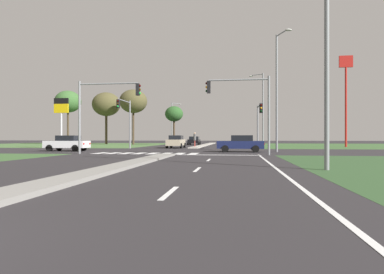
{
  "coord_description": "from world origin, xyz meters",
  "views": [
    {
      "loc": [
        5.11,
        -2.71,
        1.36
      ],
      "look_at": [
        -0.15,
        37.54,
        1.39
      ],
      "focal_mm": 31.49,
      "sensor_mm": 36.0,
      "label": 1
    }
  ],
  "objects": [
    {
      "name": "car_navy_near",
      "position": [
        5.54,
        28.66,
        0.79
      ],
      "size": [
        4.29,
        1.96,
        1.54
      ],
      "rotation": [
        0.0,
        0.0,
        1.57
      ],
      "color": "#161E47",
      "rests_on": "ground"
    },
    {
      "name": "car_beige_third",
      "position": [
        -2.4,
        39.16,
        0.81
      ],
      "size": [
        1.98,
        4.5,
        1.59
      ],
      "rotation": [
        0.0,
        0.0,
        3.14
      ],
      "color": "#BCAD8E",
      "rests_on": "ground"
    },
    {
      "name": "car_white_fourth",
      "position": [
        -11.4,
        28.57,
        0.78
      ],
      "size": [
        4.16,
        2.03,
        1.53
      ],
      "rotation": [
        0.0,
        0.0,
        1.57
      ],
      "color": "silver",
      "rests_on": "ground"
    },
    {
      "name": "crosswalk_bar_eighth",
      "position": [
        1.65,
        24.8,
        0.01
      ],
      "size": [
        0.7,
        2.8,
        0.01
      ],
      "primitive_type": "cube",
      "color": "silver",
      "rests_on": "ground"
    },
    {
      "name": "grass_verge_far_left",
      "position": [
        -25.5,
        54.5,
        0.0
      ],
      "size": [
        35.0,
        35.0,
        0.01
      ],
      "primitive_type": "cube",
      "color": "#476B38",
      "rests_on": "ground"
    },
    {
      "name": "edge_line_right",
      "position": [
        6.85,
        12.0,
        0.01
      ],
      "size": [
        0.14,
        24.0,
        0.01
      ],
      "primitive_type": "cube",
      "color": "silver",
      "rests_on": "ground"
    },
    {
      "name": "crosswalk_bar_second",
      "position": [
        -5.25,
        24.8,
        0.01
      ],
      "size": [
        0.7,
        2.8,
        0.01
      ],
      "primitive_type": "cube",
      "color": "silver",
      "rests_on": "ground"
    },
    {
      "name": "street_lamp_second",
      "position": [
        8.92,
        28.91,
        5.98
      ],
      "size": [
        1.14,
        2.24,
        10.82
      ],
      "color": "gray",
      "rests_on": "ground"
    },
    {
      "name": "car_black_second",
      "position": [
        -2.24,
        56.45,
        0.77
      ],
      "size": [
        2.03,
        4.24,
        1.49
      ],
      "rotation": [
        0.0,
        0.0,
        3.14
      ],
      "color": "black",
      "rests_on": "ground"
    },
    {
      "name": "crosswalk_bar_seventh",
      "position": [
        0.5,
        24.8,
        0.01
      ],
      "size": [
        0.7,
        2.8,
        0.01
      ],
      "primitive_type": "cube",
      "color": "silver",
      "rests_on": "ground"
    },
    {
      "name": "crosswalk_bar_sixth",
      "position": [
        -0.65,
        24.8,
        0.01
      ],
      "size": [
        0.7,
        2.8,
        0.01
      ],
      "primitive_type": "cube",
      "color": "silver",
      "rests_on": "ground"
    },
    {
      "name": "treeline_second",
      "position": [
        -20.23,
        60.77,
        7.82
      ],
      "size": [
        5.49,
        5.49,
        10.2
      ],
      "color": "#423323",
      "rests_on": "ground"
    },
    {
      "name": "stop_bar_near",
      "position": [
        3.8,
        23.0,
        0.01
      ],
      "size": [
        6.4,
        0.5,
        0.01
      ],
      "primitive_type": "cube",
      "color": "silver",
      "rests_on": "ground"
    },
    {
      "name": "treeline_third",
      "position": [
        -13.54,
        56.95,
        7.9
      ],
      "size": [
        5.07,
        5.07,
        10.1
      ],
      "color": "#423323",
      "rests_on": "ground"
    },
    {
      "name": "grass_verge_far_right",
      "position": [
        25.5,
        54.5,
        0.0
      ],
      "size": [
        35.0,
        35.0,
        0.01
      ],
      "primitive_type": "cube",
      "color": "#385B2D",
      "rests_on": "ground"
    },
    {
      "name": "traffic_signal_far_left",
      "position": [
        -7.6,
        35.05,
        3.96
      ],
      "size": [
        0.32,
        4.42,
        5.78
      ],
      "color": "gray",
      "rests_on": "ground"
    },
    {
      "name": "ground_plane",
      "position": [
        0.0,
        30.0,
        0.0
      ],
      "size": [
        200.0,
        200.0,
        0.0
      ],
      "primitive_type": "plane",
      "color": "#282628"
    },
    {
      "name": "crosswalk_bar_fifth",
      "position": [
        -1.8,
        24.8,
        0.01
      ],
      "size": [
        0.7,
        2.8,
        0.01
      ],
      "primitive_type": "cube",
      "color": "silver",
      "rests_on": "ground"
    },
    {
      "name": "treeline_fourth",
      "position": [
        -6.04,
        57.41,
        5.55
      ],
      "size": [
        3.28,
        3.28,
        7.0
      ],
      "color": "#423323",
      "rests_on": "ground"
    },
    {
      "name": "crosswalk_bar_fourth",
      "position": [
        -2.95,
        24.8,
        0.01
      ],
      "size": [
        0.7,
        2.8,
        0.01
      ],
      "primitive_type": "cube",
      "color": "silver",
      "rests_on": "ground"
    },
    {
      "name": "lane_dash_third",
      "position": [
        3.5,
        17.36,
        0.01
      ],
      "size": [
        0.14,
        2.0,
        0.01
      ],
      "primitive_type": "cube",
      "color": "silver",
      "rests_on": "ground"
    },
    {
      "name": "fastfood_pole_sign",
      "position": [
        20.16,
        46.01,
        9.11
      ],
      "size": [
        1.8,
        0.4,
        12.6
      ],
      "color": "red",
      "rests_on": "ground"
    },
    {
      "name": "lane_dash_near",
      "position": [
        3.5,
        5.36,
        0.01
      ],
      "size": [
        0.14,
        2.0,
        0.01
      ],
      "primitive_type": "cube",
      "color": "silver",
      "rests_on": "ground"
    },
    {
      "name": "fuel_price_totem",
      "position": [
        -15.99,
        35.81,
        4.48
      ],
      "size": [
        1.8,
        0.24,
        6.12
      ],
      "color": "silver",
      "rests_on": "ground"
    },
    {
      "name": "treeline_near",
      "position": [
        -27.03,
        58.47,
        8.19
      ],
      "size": [
        4.95,
        4.95,
        10.33
      ],
      "color": "#423323",
      "rests_on": "ground"
    },
    {
      "name": "lane_dash_second",
      "position": [
        3.5,
        11.36,
        0.01
      ],
      "size": [
        0.14,
        2.0,
        0.01
      ],
      "primitive_type": "cube",
      "color": "silver",
      "rests_on": "ground"
    },
    {
      "name": "street_lamp_third",
      "position": [
        8.71,
        44.98,
        5.66
      ],
      "size": [
        2.0,
        1.05,
        10.25
      ],
      "color": "gray",
      "rests_on": "ground"
    },
    {
      "name": "traffic_signal_near_left",
      "position": [
        -5.73,
        23.4,
        4.12
      ],
      "size": [
        5.27,
        0.32,
        5.95
      ],
      "color": "gray",
      "rests_on": "ground"
    },
    {
      "name": "pedestrian_at_median",
      "position": [
        -0.27,
        41.28,
        1.28
      ],
      "size": [
        0.34,
        0.34,
        1.87
      ],
      "rotation": [
        0.0,
        0.0,
        5.03
      ],
      "color": "maroon",
      "rests_on": "median_island_far"
    },
    {
      "name": "median_island_near",
      "position": [
        0.0,
        11.0,
        0.07
      ],
      "size": [
        1.2,
        22.0,
        0.14
      ],
      "primitive_type": "cube",
      "color": "gray",
      "rests_on": "ground"
    },
    {
      "name": "street_lamp_fourth",
      "position": [
        -8.69,
        70.03,
        5.02
      ],
      "size": [
        1.94,
        1.65,
        8.93
      ],
      "color": "gray",
      "rests_on": "ground"
    },
    {
      "name": "crosswalk_bar_near",
      "position": [
        -6.4,
        24.8,
        0.01
      ],
      "size": [
        0.7,
        2.8,
        0.01
      ],
      "primitive_type": "cube",
      "color": "silver",
      "rests_on": "ground"
    },
    {
      "name": "crosswalk_bar_third",
      "position": [
        -4.1,
        24.8,
        0.01
      ],
      "size": [
        0.7,
        2.8,
        0.01
      ],
      "primitive_type": "cube",
      "color": "silver",
      "rests_on": "ground"
    },
    {
      "name": "street_lamp_near",
      "position": [
        9.0,
        11.78,
        5.92
      ],
      "size": [
        2.11,
        1.04,
        10.75
      ],
      "color": "gray",
      "rests_on": "ground"
    },
    {
      "name": "traffic_signal_far_right",
      "position": [
        7.6,
        34.45,
        3.54
      ],
      "size": [
        0.32,
        5.54,
        5.03
      ],
      "color": "gray",
      "rests_on": "ground"
    },
    {
      "name": "traffic_signal_near_right",
      "position": [
        5.88,
        23.4,
        4.15
      ],
      "size": [
        4.93,
        0.32,
        6.04
      ],
      "color": "gray",
      "rests_on": "ground"
    },
    {
      "name": "median_island_far",
      "position": [
        0.0,
        55.0,
        0.07
      ],
      "size": [
        1.2,
        36.0,
        0.14
      ],
      "primitive_type": "cube",
      "color": "#ADA89E",
      "rests_on": "ground"
    }
  ]
}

